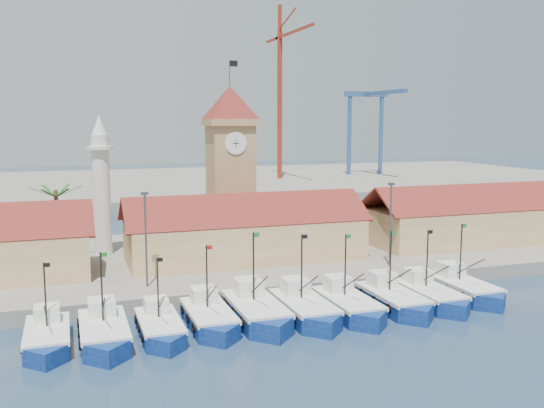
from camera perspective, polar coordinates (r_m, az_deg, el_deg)
name	(u,v)px	position (r m, az deg, el deg)	size (l,w,h in m)	color
ground	(313,328)	(51.39, 3.86, -11.60)	(400.00, 400.00, 0.00)	navy
quay	(236,258)	(73.04, -3.45, -5.10)	(140.00, 32.00, 1.50)	gray
terminal	(145,185)	(156.62, -11.87, 1.78)	(240.00, 80.00, 2.00)	gray
boat_0	(47,339)	(49.94, -20.40, -11.83)	(3.28, 8.98, 6.79)	navy
boat_1	(104,334)	(49.45, -15.52, -11.73)	(3.59, 9.82, 7.43)	navy
boat_2	(160,329)	(49.90, -10.46, -11.49)	(3.21, 8.80, 6.66)	navy
boat_3	(210,319)	(51.42, -5.88, -10.73)	(3.49, 9.55, 7.23)	navy
boat_4	(257,313)	(52.45, -1.41, -10.22)	(3.90, 10.69, 8.09)	navy
boat_5	(305,310)	(53.34, 3.15, -9.95)	(3.73, 10.23, 7.74)	navy
boat_6	(349,307)	(54.73, 7.28, -9.57)	(3.64, 9.96, 7.54)	navy
boat_7	(395,301)	(56.98, 11.46, -8.95)	(3.63, 9.95, 7.53)	navy
boat_8	(431,297)	(59.15, 14.76, -8.45)	(3.55, 9.72, 7.36)	navy
boat_9	(465,290)	(62.28, 17.72, -7.72)	(3.65, 10.01, 7.57)	navy
hall_center	(245,238)	(68.60, -2.58, -3.18)	(27.04, 10.13, 7.61)	#E6BB7E
hall_right	(481,222)	(83.29, 19.07, -1.64)	(31.20, 10.13, 7.61)	#E6BB7E
clock_tower	(230,164)	(73.29, -3.94, 3.81)	(5.80, 5.80, 22.70)	tan
minaret	(101,185)	(73.12, -15.77, 1.77)	(3.00, 3.00, 16.30)	silver
palm_tree	(57,219)	(71.49, -19.58, -1.34)	(5.60, 5.03, 8.39)	brown
lamp_posts	(272,227)	(60.80, -0.02, -2.21)	(80.70, 0.25, 9.03)	#3F3F44
crane_red_right	(281,84)	(157.94, 0.89, 11.27)	(1.00, 32.12, 44.27)	maroon
gantry	(372,110)	(171.57, 9.35, 8.73)	(13.00, 22.00, 23.20)	#305792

